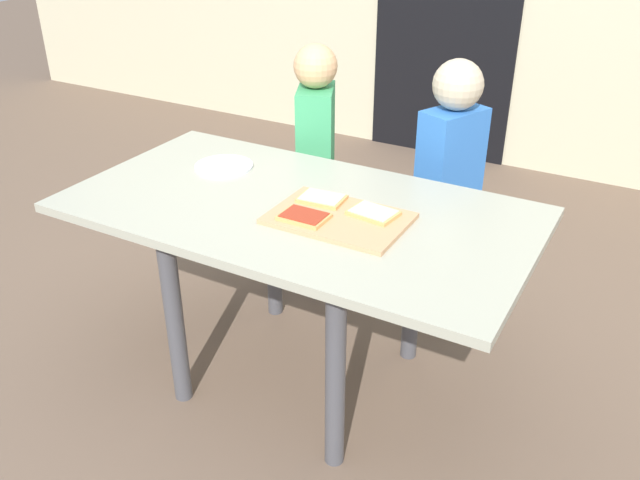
% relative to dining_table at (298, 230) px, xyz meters
% --- Properties ---
extents(ground_plane, '(16.00, 16.00, 0.00)m').
position_rel_dining_table_xyz_m(ground_plane, '(0.00, 0.00, -0.60)').
color(ground_plane, brown).
extents(dining_table, '(1.49, 0.80, 0.69)m').
position_rel_dining_table_xyz_m(dining_table, '(0.00, 0.00, 0.00)').
color(dining_table, '#AAAA95').
rests_on(dining_table, ground).
extents(cutting_board, '(0.41, 0.28, 0.01)m').
position_rel_dining_table_xyz_m(cutting_board, '(0.16, -0.03, 0.09)').
color(cutting_board, tan).
rests_on(cutting_board, dining_table).
extents(pizza_slice_far_left, '(0.15, 0.11, 0.01)m').
position_rel_dining_table_xyz_m(pizza_slice_far_left, '(0.06, 0.04, 0.11)').
color(pizza_slice_far_left, '#E2A35A').
rests_on(pizza_slice_far_left, cutting_board).
extents(pizza_slice_near_left, '(0.14, 0.10, 0.01)m').
position_rel_dining_table_xyz_m(pizza_slice_near_left, '(0.08, -0.10, 0.11)').
color(pizza_slice_near_left, '#E2A35A').
rests_on(pizza_slice_near_left, cutting_board).
extents(pizza_slice_far_right, '(0.16, 0.12, 0.01)m').
position_rel_dining_table_xyz_m(pizza_slice_far_right, '(0.25, 0.03, 0.11)').
color(pizza_slice_far_right, '#E2A35A').
rests_on(pizza_slice_far_right, cutting_board).
extents(plate_white_left, '(0.21, 0.21, 0.01)m').
position_rel_dining_table_xyz_m(plate_white_left, '(-0.39, 0.14, 0.09)').
color(plate_white_left, white).
rests_on(plate_white_left, dining_table).
extents(child_left, '(0.23, 0.28, 1.05)m').
position_rel_dining_table_xyz_m(child_left, '(-0.28, 0.61, 0.01)').
color(child_left, '#2D294F').
rests_on(child_left, ground).
extents(child_right, '(0.22, 0.28, 1.05)m').
position_rel_dining_table_xyz_m(child_right, '(0.28, 0.65, 0.02)').
color(child_right, '#3A4B4E').
rests_on(child_right, ground).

